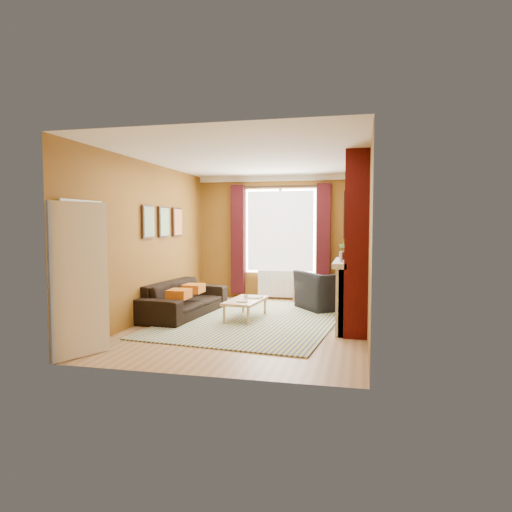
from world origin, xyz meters
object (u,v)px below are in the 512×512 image
at_px(sofa, 184,298).
at_px(coffee_table, 246,302).
at_px(wicker_stool, 301,292).
at_px(armchair, 331,290).
at_px(floor_lamp, 350,241).

height_order(sofa, coffee_table, sofa).
relative_size(sofa, wicker_stool, 4.75).
relative_size(armchair, floor_lamp, 0.70).
relative_size(armchair, coffee_table, 1.05).
bearing_deg(wicker_stool, armchair, -46.73).
xyz_separation_m(armchair, floor_lamp, (0.33, 0.75, 0.96)).
bearing_deg(floor_lamp, wicker_stool, -179.75).
bearing_deg(armchair, coffee_table, 6.00).
distance_m(armchair, floor_lamp, 1.26).
height_order(armchair, wicker_stool, armchair).
xyz_separation_m(sofa, coffee_table, (1.21, -0.09, 0.00)).
xyz_separation_m(armchair, coffee_table, (-1.43, -1.32, -0.06)).
distance_m(armchair, wicker_stool, 1.04).
bearing_deg(floor_lamp, coffee_table, -130.30).
xyz_separation_m(sofa, floor_lamp, (2.97, 1.98, 1.02)).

